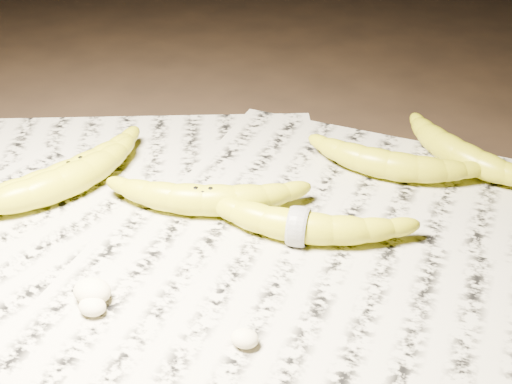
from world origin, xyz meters
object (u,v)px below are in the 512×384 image
(banana_left_a, at_px, (75,169))
(banana_upper_a, at_px, (389,162))
(banana_left_b, at_px, (60,181))
(banana_taped, at_px, (298,224))
(banana_upper_b, at_px, (459,152))
(banana_center, at_px, (204,197))

(banana_left_a, bearing_deg, banana_upper_a, -42.68)
(banana_left_b, xyz_separation_m, banana_upper_a, (0.38, 0.17, -0.00))
(banana_taped, xyz_separation_m, banana_upper_a, (0.08, 0.17, 0.00))
(banana_upper_a, bearing_deg, banana_upper_b, 36.42)
(banana_center, distance_m, banana_upper_a, 0.25)
(banana_taped, height_order, banana_upper_b, banana_upper_b)
(banana_center, distance_m, banana_taped, 0.12)
(banana_left_b, height_order, banana_upper_a, banana_left_b)
(banana_upper_a, xyz_separation_m, banana_upper_b, (0.08, 0.05, 0.00))
(banana_upper_b, bearing_deg, banana_upper_a, -110.28)
(banana_left_a, bearing_deg, banana_left_b, -153.25)
(banana_left_b, relative_size, banana_taped, 0.95)
(banana_left_b, distance_m, banana_upper_a, 0.42)
(banana_left_b, bearing_deg, banana_taped, -57.41)
(banana_left_b, bearing_deg, banana_center, -51.48)
(banana_left_b, distance_m, banana_center, 0.18)
(banana_upper_a, bearing_deg, banana_left_a, -157.26)
(banana_taped, height_order, banana_upper_a, same)
(banana_left_a, height_order, banana_upper_b, banana_upper_b)
(banana_upper_a, bearing_deg, banana_center, -139.98)
(banana_left_a, distance_m, banana_left_b, 0.04)
(banana_center, xyz_separation_m, banana_upper_b, (0.28, 0.20, -0.00))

